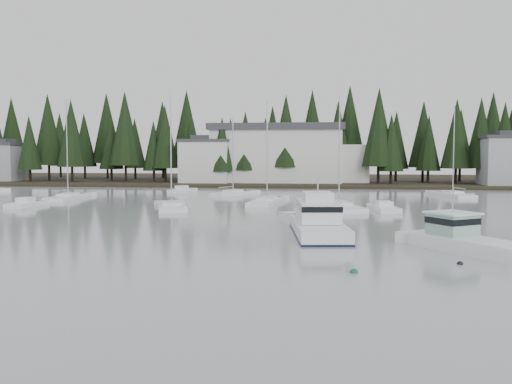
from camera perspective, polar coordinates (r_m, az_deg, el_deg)
ground at (r=26.15m, az=-3.40°, el=-9.34°), size 260.00×260.00×0.00m
far_shore_land at (r=122.24m, az=5.10°, el=1.11°), size 240.00×54.00×1.00m
conifer_treeline at (r=111.26m, az=4.88°, el=0.84°), size 200.00×22.00×20.00m
house_west at (r=106.47m, az=-5.01°, el=3.20°), size 9.54×7.42×8.75m
house_east_a at (r=107.64m, az=24.25°, el=3.01°), size 10.60×8.48×9.25m
house_far_west at (r=124.23m, az=-24.11°, el=2.86°), size 8.48×7.42×8.25m
harbor_inn at (r=107.62m, az=3.23°, el=3.82°), size 29.50×11.50×10.90m
cabin_cruiser_center at (r=42.33m, az=6.23°, el=-3.26°), size 4.91×11.51×4.79m
lobster_boat_teal at (r=37.18m, az=20.33°, el=-4.78°), size 6.79×8.17×4.44m
sailboat_0 at (r=61.92m, az=8.28°, el=-1.61°), size 5.79×11.10×12.64m
sailboat_1 at (r=61.71m, az=-8.45°, el=-1.62°), size 5.34×8.81×12.83m
sailboat_2 at (r=83.05m, az=19.06°, el=-0.37°), size 4.72×9.56×12.95m
sailboat_3 at (r=77.86m, az=-18.27°, el=-0.63°), size 3.39×10.16×13.27m
sailboat_7 at (r=67.48m, az=1.12°, el=-1.11°), size 3.73×11.04×12.73m
sailboat_8 at (r=80.60m, az=-2.30°, el=-0.28°), size 5.95×8.45×11.57m
runabout_0 at (r=68.80m, az=-22.02°, el=-1.24°), size 2.32×5.42×1.42m
runabout_1 at (r=60.52m, az=12.68°, el=-1.72°), size 3.12×6.12×1.42m
runabout_3 at (r=87.45m, az=-7.43°, el=0.06°), size 3.41×5.69×1.42m
mooring_buoy_green at (r=29.26m, az=9.76°, el=-7.96°), size 0.43×0.43×0.43m
mooring_buoy_dark at (r=32.87m, az=19.72°, el=-6.82°), size 0.35×0.35×0.35m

